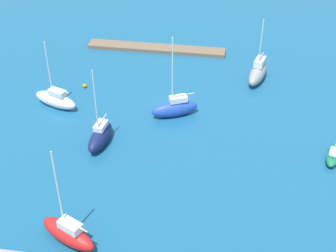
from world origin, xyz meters
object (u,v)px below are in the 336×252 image
Objects in this scene: sailboat_gray_west_end at (258,72)px; sailboat_red_far_south at (68,233)px; sailboat_white_inner_mooring at (56,99)px; pier_dock at (156,48)px; sailboat_green_outer_mooring at (333,155)px; sailboat_blue_near_pier at (175,108)px; sailboat_navy_lone_north at (100,136)px; mooring_buoy_orange at (85,86)px.

sailboat_red_far_south is (18.95, 35.98, -0.15)m from sailboat_gray_west_end.
sailboat_red_far_south is at bearing -12.88° from sailboat_gray_west_end.
sailboat_red_far_south is at bearing 131.90° from sailboat_white_inner_mooring.
sailboat_green_outer_mooring is at bearing 136.14° from pier_dock.
sailboat_blue_near_pier is 11.70m from sailboat_navy_lone_north.
sailboat_blue_near_pier is 17.30m from sailboat_white_inner_mooring.
sailboat_green_outer_mooring reaches higher than mooring_buoy_orange.
sailboat_blue_near_pier is at bearing -29.50° from sailboat_gray_west_end.
mooring_buoy_orange is (8.71, 14.05, 0.02)m from pier_dock.
sailboat_blue_near_pier is 1.08× the size of sailboat_navy_lone_north.
sailboat_gray_west_end is at bearing 42.28° from sailboat_green_outer_mooring.
sailboat_gray_west_end is 28.04m from sailboat_navy_lone_north.
mooring_buoy_orange is (35.68, -11.88, -0.41)m from sailboat_green_outer_mooring.
sailboat_navy_lone_north is (1.08, -16.36, 0.01)m from sailboat_red_far_south.
sailboat_green_outer_mooring is at bearing 42.42° from sailboat_gray_west_end.
mooring_buoy_orange is at bearing 58.19° from pier_dock.
sailboat_red_far_south is 25.44m from sailboat_blue_near_pier.
sailboat_white_inner_mooring reaches higher than sailboat_green_outer_mooring.
sailboat_green_outer_mooring is 38.74m from sailboat_white_inner_mooring.
sailboat_green_outer_mooring is 0.62× the size of sailboat_red_far_south.
sailboat_red_far_south is (1.48, 43.65, 0.95)m from pier_dock.
sailboat_gray_west_end is 0.88× the size of sailboat_red_far_south.
mooring_buoy_orange is (-2.55, -5.64, -0.89)m from sailboat_white_inner_mooring.
sailboat_blue_near_pier is at bearing -81.24° from sailboat_red_far_south.
sailboat_green_outer_mooring is 0.60× the size of sailboat_blue_near_pier.
pier_dock is 27.43m from sailboat_navy_lone_north.
pier_dock is 22.70m from sailboat_white_inner_mooring.
pier_dock is 2.03× the size of sailboat_red_far_south.
sailboat_green_outer_mooring is at bearing 137.49° from sailboat_blue_near_pier.
sailboat_green_outer_mooring is 37.61m from mooring_buoy_orange.
sailboat_green_outer_mooring is at bearing -169.56° from sailboat_white_inner_mooring.
sailboat_red_far_south is at bearing 47.73° from sailboat_blue_near_pier.
sailboat_navy_lone_north reaches higher than sailboat_green_outer_mooring.
sailboat_navy_lone_north reaches higher than sailboat_gray_west_end.
sailboat_gray_west_end is 20.59m from sailboat_green_outer_mooring.
sailboat_blue_near_pier reaches higher than mooring_buoy_orange.
sailboat_white_inner_mooring is (17.29, 0.34, -0.09)m from sailboat_blue_near_pier.
sailboat_white_inner_mooring is 15.69× the size of mooring_buoy_orange.
mooring_buoy_orange reaches higher than pier_dock.
pier_dock is at bearing -98.83° from sailboat_gray_west_end.
sailboat_gray_west_end is 1.02× the size of sailboat_white_inner_mooring.
sailboat_white_inner_mooring is at bearing 95.49° from sailboat_green_outer_mooring.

